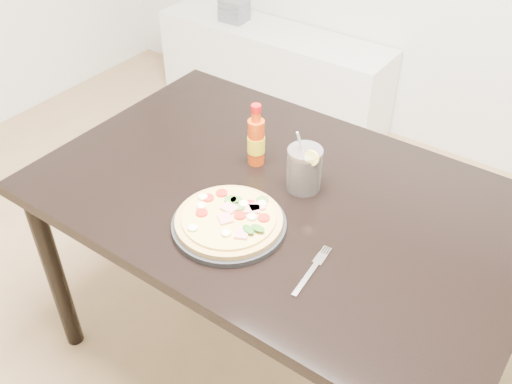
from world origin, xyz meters
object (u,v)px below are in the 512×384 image
Objects in this scene: fork at (313,269)px; pizza at (229,219)px; dining_table at (280,214)px; media_console at (272,71)px; cola_cup at (304,170)px; hot_sauce_bottle at (256,141)px; plate at (229,225)px.

pizza is at bearing 173.45° from fork.
media_console is at bearing 124.80° from dining_table.
fork reaches higher than dining_table.
cola_cup is at bearing 56.51° from dining_table.
hot_sauce_bottle is 0.18m from cola_cup.
hot_sauce_bottle is at bearing 111.99° from pizza.
dining_table is at bearing -29.36° from hot_sauce_bottle.
cola_cup is 0.14× the size of media_console.
dining_table is 0.23m from hot_sauce_bottle.
pizza is 0.20× the size of media_console.
pizza is at bearing -68.01° from hot_sauce_bottle.
pizza reaches higher than fork.
pizza is at bearing -105.07° from cola_cup.
hot_sauce_bottle is 1.06× the size of cola_cup.
hot_sauce_bottle is 0.14× the size of media_console.
media_console is at bearing 120.64° from pizza.
pizza is at bearing -59.36° from media_console.
pizza reaches higher than media_console.
media_console is (-0.86, 1.36, -0.58)m from hot_sauce_bottle.
hot_sauce_bottle reaches higher than plate.
plate is 1.97m from media_console.
cola_cup is (0.07, 0.26, 0.03)m from pizza.
media_console is at bearing 120.61° from plate.
dining_table reaches higher than media_console.
media_console is (-1.23, 1.64, -0.50)m from fork.
fork is (0.26, -0.01, -0.01)m from plate.
hot_sauce_bottle is (-0.11, 0.28, 0.07)m from plate.
plate is 1.61× the size of cola_cup.
dining_table is 6.99× the size of hot_sauce_bottle.
hot_sauce_bottle reaches higher than fork.
cola_cup is at bearing 121.14° from fork.
plate is 0.31m from hot_sauce_bottle.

